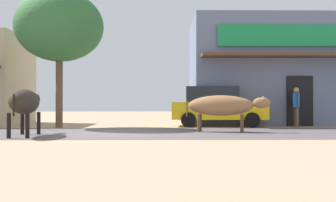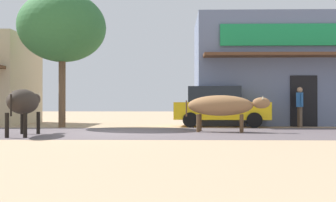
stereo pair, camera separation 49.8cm
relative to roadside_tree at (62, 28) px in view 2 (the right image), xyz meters
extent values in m
plane|color=tan|center=(2.47, -3.03, -3.98)|extent=(80.00, 80.00, 0.00)
cube|color=#594F53|center=(2.47, -3.03, -3.98)|extent=(72.00, 5.27, 0.00)
cube|color=slate|center=(9.86, 2.79, -1.56)|extent=(8.74, 4.06, 4.85)
cube|color=#198C4C|center=(9.86, 0.70, -0.20)|extent=(6.99, 0.10, 0.90)
cube|color=brown|center=(9.86, 0.31, -1.07)|extent=(8.39, 0.90, 0.12)
cube|color=black|center=(9.80, 0.73, -2.93)|extent=(1.10, 0.06, 2.10)
cylinder|color=brown|center=(0.00, 0.00, -2.55)|extent=(0.27, 0.27, 2.87)
ellipsoid|color=#306835|center=(0.00, 0.00, 0.02)|extent=(3.47, 3.47, 2.78)
cube|color=yellow|center=(6.42, 0.77, -3.33)|extent=(3.96, 2.14, 0.70)
cube|color=#1E2328|center=(6.14, 0.79, -2.66)|extent=(2.23, 1.85, 0.64)
cylinder|color=black|center=(7.74, 1.58, -3.68)|extent=(0.61, 0.23, 0.60)
cylinder|color=black|center=(7.59, -0.25, -3.68)|extent=(0.61, 0.23, 0.60)
cylinder|color=black|center=(5.26, 1.78, -3.68)|extent=(0.61, 0.23, 0.60)
cylinder|color=black|center=(5.11, -0.05, -3.68)|extent=(0.61, 0.23, 0.60)
ellipsoid|color=#2B241E|center=(0.15, -4.39, -3.00)|extent=(0.89, 2.24, 0.72)
ellipsoid|color=#2B241E|center=(0.02, -3.05, -2.91)|extent=(0.33, 0.58, 0.36)
cone|color=beige|center=(-0.08, -3.01, -2.73)|extent=(0.06, 0.06, 0.12)
cone|color=beige|center=(0.12, -2.99, -2.73)|extent=(0.06, 0.06, 0.12)
cylinder|color=black|center=(-0.15, -3.70, -3.64)|extent=(0.11, 0.11, 0.68)
cylinder|color=black|center=(0.32, -3.66, -3.64)|extent=(0.11, 0.11, 0.68)
cylinder|color=black|center=(-0.02, -5.12, -3.64)|extent=(0.11, 0.11, 0.68)
cylinder|color=black|center=(0.46, -5.07, -3.64)|extent=(0.11, 0.11, 0.68)
cylinder|color=black|center=(0.26, -5.53, -3.10)|extent=(0.05, 0.05, 0.57)
ellipsoid|color=#926640|center=(6.00, -2.63, -3.11)|extent=(2.24, 1.07, 0.67)
ellipsoid|color=#926640|center=(7.30, -2.89, -3.03)|extent=(0.60, 0.38, 0.36)
cone|color=beige|center=(7.37, -2.80, -2.85)|extent=(0.06, 0.06, 0.12)
cone|color=beige|center=(7.33, -3.00, -2.85)|extent=(0.06, 0.06, 0.12)
cylinder|color=brown|center=(6.73, -2.54, -3.69)|extent=(0.11, 0.11, 0.59)
cylinder|color=brown|center=(6.64, -3.00, -3.69)|extent=(0.11, 0.11, 0.59)
cylinder|color=brown|center=(5.36, -2.27, -3.69)|extent=(0.11, 0.11, 0.59)
cylinder|color=brown|center=(5.27, -2.73, -3.69)|extent=(0.11, 0.11, 0.59)
cylinder|color=brown|center=(4.90, -2.41, -3.21)|extent=(0.05, 0.05, 0.54)
cylinder|color=brown|center=(9.48, 0.28, -3.58)|extent=(0.14, 0.14, 0.81)
cylinder|color=brown|center=(9.48, 0.10, -3.58)|extent=(0.14, 0.14, 0.81)
cube|color=#265999|center=(9.48, 0.19, -2.89)|extent=(0.37, 0.46, 0.57)
sphere|color=tan|center=(9.48, 0.19, -2.49)|extent=(0.22, 0.22, 0.22)
cylinder|color=#265999|center=(9.48, 0.45, -2.86)|extent=(0.09, 0.09, 0.52)
cylinder|color=#265999|center=(9.48, -0.07, -2.86)|extent=(0.09, 0.09, 0.52)
camera|label=1|loc=(4.08, -15.82, -3.08)|focal=42.75mm
camera|label=2|loc=(4.58, -15.82, -3.08)|focal=42.75mm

